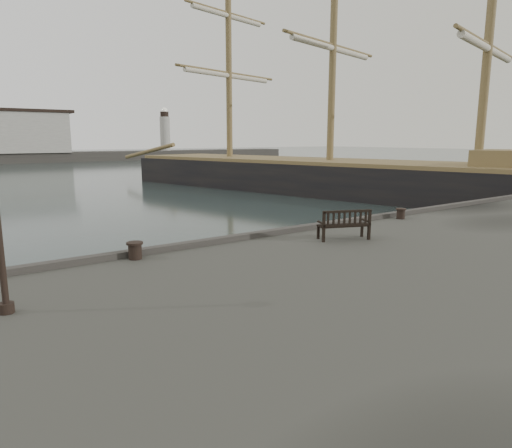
{
  "coord_description": "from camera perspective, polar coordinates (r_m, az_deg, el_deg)",
  "views": [
    {
      "loc": [
        -9.49,
        -12.43,
        4.85
      ],
      "look_at": [
        -0.97,
        -0.5,
        2.1
      ],
      "focal_mm": 32.0,
      "sensor_mm": 36.0,
      "label": 1
    }
  ],
  "objects": [
    {
      "name": "tall_ship_main",
      "position": [
        42.19,
        9.11,
        5.03
      ],
      "size": [
        19.43,
        45.32,
        33.37
      ],
      "rotation": [
        0.0,
        0.0,
        0.25
      ],
      "color": "black",
      "rests_on": "ground"
    },
    {
      "name": "bollard_right",
      "position": [
        19.91,
        17.64,
        1.24
      ],
      "size": [
        0.54,
        0.54,
        0.44
      ],
      "primitive_type": "cylinder",
      "rotation": [
        0.0,
        0.0,
        -0.4
      ],
      "color": "black",
      "rests_on": "quay"
    },
    {
      "name": "bollard_left",
      "position": [
        13.08,
        -14.89,
        -3.23
      ],
      "size": [
        0.47,
        0.47,
        0.48
      ],
      "primitive_type": "cylinder",
      "rotation": [
        0.0,
        0.0,
        0.02
      ],
      "color": "black",
      "rests_on": "quay"
    },
    {
      "name": "ground",
      "position": [
        16.38,
        1.75,
        -6.61
      ],
      "size": [
        400.0,
        400.0,
        0.0
      ],
      "primitive_type": "plane",
      "color": "black",
      "rests_on": "ground"
    },
    {
      "name": "bench",
      "position": [
        15.34,
        10.92,
        -0.76
      ],
      "size": [
        1.8,
        1.18,
        0.98
      ],
      "rotation": [
        0.0,
        0.0,
        -0.39
      ],
      "color": "black",
      "rests_on": "quay"
    }
  ]
}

